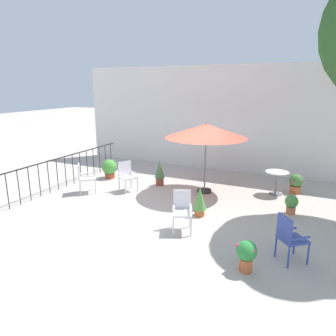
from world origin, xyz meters
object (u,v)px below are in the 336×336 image
(patio_chair_0, at_px, (289,236))
(patio_chair_2, at_px, (127,174))
(potted_plant_2, at_px, (291,203))
(patio_umbrella_0, at_px, (206,131))
(potted_plant_4, at_px, (200,200))
(patio_chair_1, at_px, (182,208))
(potted_plant_3, at_px, (246,253))
(patio_chair_3, at_px, (84,176))
(potted_plant_1, at_px, (109,168))
(potted_plant_0, at_px, (160,172))
(cafe_table_0, at_px, (277,179))
(potted_plant_5, at_px, (296,183))

(patio_chair_0, distance_m, patio_chair_2, 5.48)
(patio_chair_2, relative_size, potted_plant_2, 1.84)
(patio_umbrella_0, height_order, potted_plant_4, patio_umbrella_0)
(patio_chair_1, height_order, patio_chair_2, patio_chair_2)
(patio_chair_0, distance_m, potted_plant_4, 2.61)
(potted_plant_3, bearing_deg, patio_chair_3, 158.10)
(potted_plant_1, bearing_deg, potted_plant_0, 0.20)
(patio_chair_3, bearing_deg, cafe_table_0, 23.68)
(potted_plant_1, bearing_deg, patio_chair_0, -26.68)
(patio_chair_2, height_order, potted_plant_5, patio_chair_2)
(patio_umbrella_0, distance_m, patio_chair_3, 3.96)
(potted_plant_0, height_order, potted_plant_2, potted_plant_0)
(patio_chair_3, bearing_deg, potted_plant_0, 43.29)
(potted_plant_1, bearing_deg, patio_chair_2, -34.87)
(potted_plant_0, bearing_deg, patio_umbrella_0, -0.73)
(cafe_table_0, xyz_separation_m, patio_chair_0, (0.68, -3.87, 0.03))
(cafe_table_0, xyz_separation_m, potted_plant_0, (-3.61, -0.70, -0.04))
(cafe_table_0, relative_size, potted_plant_5, 1.19)
(potted_plant_3, xyz_separation_m, potted_plant_4, (-1.59, 2.00, 0.07))
(patio_chair_3, xyz_separation_m, potted_plant_3, (5.41, -2.17, -0.17))
(potted_plant_2, xyz_separation_m, potted_plant_5, (-0.02, 1.77, 0.05))
(patio_umbrella_0, xyz_separation_m, patio_chair_0, (2.72, -3.15, -1.38))
(patio_umbrella_0, height_order, patio_chair_2, patio_umbrella_0)
(cafe_table_0, height_order, potted_plant_1, cafe_table_0)
(patio_chair_2, height_order, potted_plant_3, patio_chair_2)
(cafe_table_0, distance_m, potted_plant_0, 3.68)
(potted_plant_1, xyz_separation_m, potted_plant_5, (6.15, 1.09, -0.04))
(patio_umbrella_0, xyz_separation_m, potted_plant_5, (2.57, 1.10, -1.58))
(potted_plant_2, bearing_deg, patio_umbrella_0, 165.50)
(patio_chair_3, distance_m, potted_plant_5, 6.51)
(patio_chair_2, relative_size, potted_plant_0, 1.08)
(patio_chair_2, bearing_deg, patio_chair_0, -24.31)
(patio_chair_2, bearing_deg, patio_umbrella_0, 21.57)
(potted_plant_3, bearing_deg, patio_chair_2, 146.15)
(potted_plant_5, bearing_deg, potted_plant_0, -165.39)
(potted_plant_4, bearing_deg, patio_chair_3, 177.41)
(patio_chair_1, distance_m, potted_plant_0, 3.38)
(potted_plant_2, bearing_deg, potted_plant_4, -151.50)
(patio_umbrella_0, xyz_separation_m, potted_plant_2, (2.59, -0.67, -1.63))
(patio_chair_1, xyz_separation_m, potted_plant_2, (2.20, 2.07, -0.25))
(patio_chair_1, xyz_separation_m, patio_chair_2, (-2.66, 1.84, 0.01))
(potted_plant_0, bearing_deg, patio_chair_2, -127.33)
(potted_plant_5, bearing_deg, cafe_table_0, -144.12)
(potted_plant_3, relative_size, potted_plant_5, 0.98)
(patio_umbrella_0, height_order, potted_plant_1, patio_umbrella_0)
(patio_chair_2, bearing_deg, potted_plant_2, 2.69)
(patio_chair_2, distance_m, potted_plant_3, 5.24)
(patio_chair_0, xyz_separation_m, patio_chair_1, (-2.33, 0.41, -0.00))
(potted_plant_4, xyz_separation_m, potted_plant_5, (2.08, 2.91, -0.09))
(potted_plant_4, bearing_deg, patio_chair_1, -96.03)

